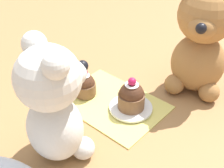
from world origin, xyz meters
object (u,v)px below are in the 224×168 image
at_px(teddy_bear_cream, 53,103).
at_px(saucer_plate, 131,108).
at_px(cupcake_near_cream_bear, 85,85).
at_px(teddy_bear_tan, 202,40).
at_px(cupcake_near_tan_bear, 131,97).

xyz_separation_m(teddy_bear_cream, saucer_plate, (-0.03, -0.18, -0.11)).
distance_m(cupcake_near_cream_bear, saucer_plate, 0.12).
xyz_separation_m(teddy_bear_cream, cupcake_near_cream_bear, (0.09, -0.15, -0.09)).
distance_m(teddy_bear_tan, cupcake_near_cream_bear, 0.28).
bearing_deg(cupcake_near_cream_bear, teddy_bear_tan, -132.32).
bearing_deg(cupcake_near_cream_bear, cupcake_near_tan_bear, -166.44).
height_order(teddy_bear_cream, saucer_plate, teddy_bear_cream).
xyz_separation_m(saucer_plate, cupcake_near_tan_bear, (0.00, 0.00, 0.03)).
relative_size(teddy_bear_tan, cupcake_near_tan_bear, 3.38).
relative_size(teddy_bear_cream, cupcake_near_tan_bear, 3.07).
bearing_deg(saucer_plate, cupcake_near_cream_bear, 13.56).
relative_size(teddy_bear_tan, saucer_plate, 2.73).
relative_size(cupcake_near_cream_bear, saucer_plate, 0.71).
height_order(teddy_bear_cream, teddy_bear_tan, teddy_bear_tan).
bearing_deg(cupcake_near_tan_bear, teddy_bear_cream, 81.17).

